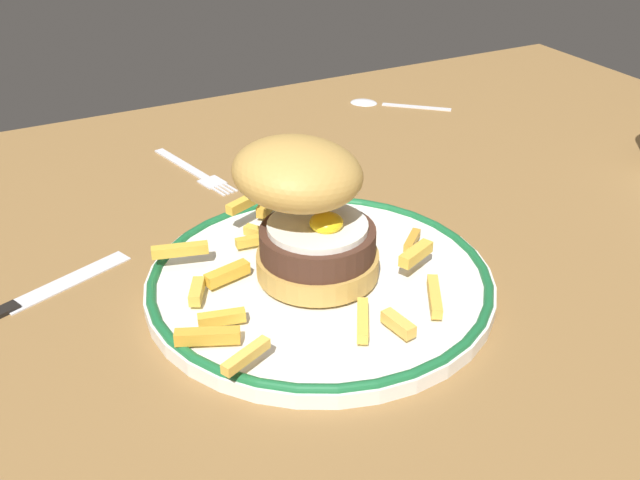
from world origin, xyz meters
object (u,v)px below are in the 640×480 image
object	(u,v)px
dinner_plate	(320,280)
fork	(195,171)
spoon	(375,102)
burger	(307,208)
knife	(11,306)

from	to	relation	value
dinner_plate	fork	world-z (taller)	dinner_plate
fork	spoon	size ratio (longest dim) A/B	1.29
spoon	dinner_plate	bearing A→B (deg)	-126.88
burger	spoon	world-z (taller)	burger
fork	spoon	distance (cm)	29.62
burger	knife	size ratio (longest dim) A/B	0.66
dinner_plate	fork	xyz separation A→B (cm)	(-1.73, 25.84, -0.66)
fork	knife	bearing A→B (deg)	-140.35
fork	knife	world-z (taller)	knife
dinner_plate	spoon	size ratio (longest dim) A/B	2.50
spoon	fork	bearing A→B (deg)	-161.65
dinner_plate	burger	size ratio (longest dim) A/B	2.44
fork	spoon	world-z (taller)	spoon
dinner_plate	burger	distance (cm)	6.53
dinner_plate	knife	distance (cm)	24.11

